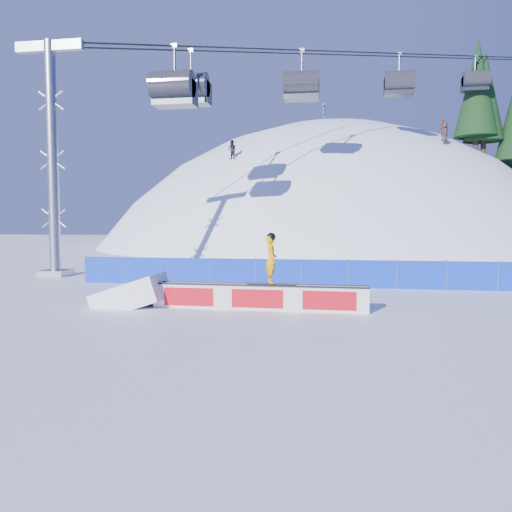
# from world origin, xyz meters

# --- Properties ---
(ground) EXTENTS (160.00, 160.00, 0.00)m
(ground) POSITION_xyz_m (0.00, 0.00, 0.00)
(ground) COLOR white
(ground) RESTS_ON ground
(snow_hill) EXTENTS (64.00, 64.00, 64.00)m
(snow_hill) POSITION_xyz_m (0.00, 42.00, -18.00)
(snow_hill) COLOR white
(snow_hill) RESTS_ON ground
(safety_fence) EXTENTS (22.05, 0.05, 1.30)m
(safety_fence) POSITION_xyz_m (0.00, 4.50, 0.60)
(safety_fence) COLOR #0B2DBF
(safety_fence) RESTS_ON ground
(chairlift) EXTENTS (40.80, 41.70, 22.00)m
(chairlift) POSITION_xyz_m (4.74, 27.49, 16.89)
(chairlift) COLOR gray
(chairlift) RESTS_ON ground
(rail_box) EXTENTS (6.97, 0.61, 0.84)m
(rail_box) POSITION_xyz_m (-1.98, -1.28, 0.41)
(rail_box) COLOR silver
(rail_box) RESTS_ON ground
(snow_ramp) EXTENTS (2.48, 1.57, 1.53)m
(snow_ramp) POSITION_xyz_m (-6.33, -1.21, 0.00)
(snow_ramp) COLOR white
(snow_ramp) RESTS_ON ground
(snowboarder) EXTENTS (1.58, 0.65, 1.65)m
(snowboarder) POSITION_xyz_m (-1.57, -1.29, 1.65)
(snowboarder) COLOR black
(snowboarder) RESTS_ON rail_box
(distant_skiers) EXTENTS (19.40, 12.19, 7.01)m
(distant_skiers) POSITION_xyz_m (1.67, 31.56, 11.67)
(distant_skiers) COLOR black
(distant_skiers) RESTS_ON ground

